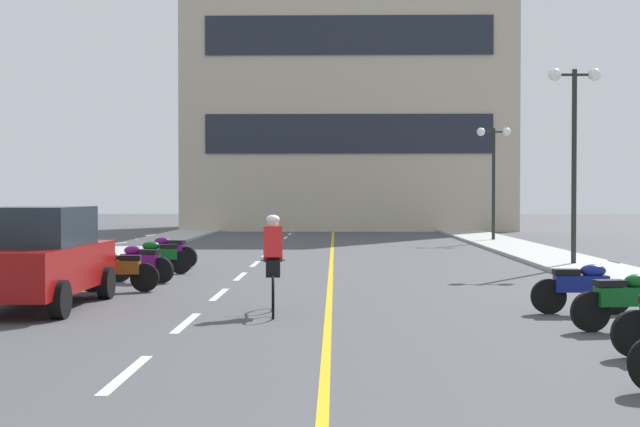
{
  "coord_description": "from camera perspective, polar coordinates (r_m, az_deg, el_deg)",
  "views": [
    {
      "loc": [
        0.37,
        -3.9,
        2.02
      ],
      "look_at": [
        -0.05,
        20.12,
        1.53
      ],
      "focal_mm": 49.52,
      "sensor_mm": 36.0,
      "label": 1
    }
  ],
  "objects": [
    {
      "name": "motorcycle_3",
      "position": [
        13.95,
        19.18,
        -5.27
      ],
      "size": [
        1.69,
        0.6,
        0.92
      ],
      "color": "black",
      "rests_on": "ground"
    },
    {
      "name": "motorcycle_7",
      "position": [
        22.92,
        -10.41,
        -2.72
      ],
      "size": [
        1.64,
        0.78,
        0.92
      ],
      "color": "black",
      "rests_on": "ground"
    },
    {
      "name": "lane_dash_6",
      "position": [
        30.06,
        -3.53,
        -2.67
      ],
      "size": [
        0.14,
        2.2,
        0.01
      ],
      "primitive_type": "cube",
      "color": "silver",
      "rests_on": "ground"
    },
    {
      "name": "curb_right",
      "position": [
        28.8,
        14.74,
        -2.77
      ],
      "size": [
        2.4,
        72.0,
        0.12
      ],
      "primitive_type": "cube",
      "color": "#A8A8A3",
      "rests_on": "ground"
    },
    {
      "name": "lane_dash_7",
      "position": [
        34.05,
        -3.0,
        -2.22
      ],
      "size": [
        0.14,
        2.2,
        0.01
      ],
      "primitive_type": "cube",
      "color": "silver",
      "rests_on": "ground"
    },
    {
      "name": "motorcycle_8",
      "position": [
        25.0,
        -9.79,
        -2.39
      ],
      "size": [
        1.67,
        0.68,
        0.92
      ],
      "color": "black",
      "rests_on": "ground"
    },
    {
      "name": "ground_plane",
      "position": [
        24.99,
        0.15,
        -3.46
      ],
      "size": [
        140.0,
        140.0,
        0.0
      ],
      "primitive_type": "plane",
      "color": "#47474C"
    },
    {
      "name": "lane_dash_2",
      "position": [
        14.25,
        -8.64,
        -6.99
      ],
      "size": [
        0.14,
        2.2,
        0.01
      ],
      "primitive_type": "cube",
      "color": "silver",
      "rests_on": "ground"
    },
    {
      "name": "motorcycle_6",
      "position": [
        20.87,
        -11.57,
        -3.11
      ],
      "size": [
        1.65,
        0.77,
        0.92
      ],
      "color": "black",
      "rests_on": "ground"
    },
    {
      "name": "parked_car_near",
      "position": [
        16.63,
        -17.77,
        -2.7
      ],
      "size": [
        1.95,
        4.22,
        1.82
      ],
      "color": "black",
      "rests_on": "ground"
    },
    {
      "name": "motorcycle_5",
      "position": [
        18.95,
        -12.95,
        -3.55
      ],
      "size": [
        1.7,
        0.6,
        0.92
      ],
      "color": "black",
      "rests_on": "ground"
    },
    {
      "name": "street_lamp_mid",
      "position": [
        25.78,
        16.11,
        5.71
      ],
      "size": [
        1.46,
        0.36,
        5.46
      ],
      "color": "black",
      "rests_on": "curb_right"
    },
    {
      "name": "motorcycle_4",
      "position": [
        15.69,
        16.56,
        -4.54
      ],
      "size": [
        1.7,
        0.6,
        0.92
      ],
      "color": "black",
      "rests_on": "ground"
    },
    {
      "name": "lane_dash_9",
      "position": [
        42.02,
        -2.24,
        -1.57
      ],
      "size": [
        0.14,
        2.2,
        0.01
      ],
      "primitive_type": "cube",
      "color": "silver",
      "rests_on": "ground"
    },
    {
      "name": "office_building",
      "position": [
        54.1,
        1.8,
        8.66
      ],
      "size": [
        18.95,
        9.58,
        18.13
      ],
      "color": "#BCAD93",
      "rests_on": "ground"
    },
    {
      "name": "centre_line_yellow",
      "position": [
        27.98,
        0.75,
        -2.96
      ],
      "size": [
        0.12,
        66.0,
        0.01
      ],
      "primitive_type": "cube",
      "color": "gold",
      "rests_on": "ground"
    },
    {
      "name": "lane_dash_8",
      "position": [
        38.03,
        -2.58,
        -1.86
      ],
      "size": [
        0.14,
        2.2,
        0.01
      ],
      "primitive_type": "cube",
      "color": "silver",
      "rests_on": "ground"
    },
    {
      "name": "lane_dash_4",
      "position": [
        22.12,
        -5.16,
        -4.06
      ],
      "size": [
        0.14,
        2.2,
        0.01
      ],
      "primitive_type": "cube",
      "color": "silver",
      "rests_on": "ground"
    },
    {
      "name": "street_lamp_far",
      "position": [
        38.72,
        11.16,
        3.6
      ],
      "size": [
        1.46,
        0.36,
        4.82
      ],
      "color": "black",
      "rests_on": "curb_right"
    },
    {
      "name": "lane_dash_3",
      "position": [
        18.17,
        -6.52,
        -5.21
      ],
      "size": [
        0.14,
        2.2,
        0.01
      ],
      "primitive_type": "cube",
      "color": "silver",
      "rests_on": "ground"
    },
    {
      "name": "lane_dash_1",
      "position": [
        10.38,
        -12.39,
        -10.08
      ],
      "size": [
        0.14,
        2.2,
        0.01
      ],
      "primitive_type": "cube",
      "color": "silver",
      "rests_on": "ground"
    },
    {
      "name": "curb_left",
      "position": [
        28.98,
        -14.16,
        -2.74
      ],
      "size": [
        2.4,
        72.0,
        0.12
      ],
      "primitive_type": "cube",
      "color": "#A8A8A3",
      "rests_on": "ground"
    },
    {
      "name": "cyclist_rider",
      "position": [
        15.05,
        -3.06,
        -3.15
      ],
      "size": [
        0.42,
        1.77,
        1.71
      ],
      "color": "black",
      "rests_on": "ground"
    },
    {
      "name": "lane_dash_5",
      "position": [
        26.09,
        -4.22,
        -3.26
      ],
      "size": [
        0.14,
        2.2,
        0.01
      ],
      "primitive_type": "cube",
      "color": "silver",
      "rests_on": "ground"
    },
    {
      "name": "lane_dash_10",
      "position": [
        46.01,
        -1.96,
        -1.34
      ],
      "size": [
        0.14,
        2.2,
        0.01
      ],
      "primitive_type": "cube",
      "color": "silver",
      "rests_on": "ground"
    },
    {
      "name": "lane_dash_11",
      "position": [
        50.0,
        -1.72,
        -1.13
      ],
      "size": [
        0.14,
        2.2,
        0.01
      ],
      "primitive_type": "cube",
      "color": "silver",
      "rests_on": "ground"
    }
  ]
}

